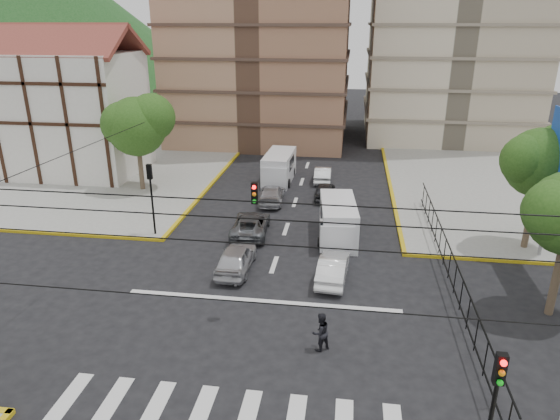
% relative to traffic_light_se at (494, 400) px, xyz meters
% --- Properties ---
extents(ground, '(160.00, 160.00, 0.00)m').
position_rel_traffic_light_se_xyz_m(ground, '(-7.80, 7.80, -3.11)').
color(ground, black).
rests_on(ground, ground).
extents(sidewalk_nw, '(26.00, 26.00, 0.15)m').
position_rel_traffic_light_se_xyz_m(sidewalk_nw, '(-27.80, 27.80, -3.04)').
color(sidewalk_nw, gray).
rests_on(sidewalk_nw, ground).
extents(crosswalk_stripes, '(12.00, 2.40, 0.01)m').
position_rel_traffic_light_se_xyz_m(crosswalk_stripes, '(-7.80, 1.80, -3.11)').
color(crosswalk_stripes, silver).
rests_on(crosswalk_stripes, ground).
extents(stop_line, '(13.00, 0.40, 0.01)m').
position_rel_traffic_light_se_xyz_m(stop_line, '(-7.80, 9.00, -3.11)').
color(stop_line, silver).
rests_on(stop_line, ground).
extents(tudor_building, '(10.80, 8.05, 12.23)m').
position_rel_traffic_light_se_xyz_m(tudor_building, '(-26.80, 27.80, 2.14)').
color(tudor_building, silver).
rests_on(tudor_building, ground).
extents(distant_hill, '(70.00, 70.00, 28.00)m').
position_rel_traffic_light_se_xyz_m(distant_hill, '(-62.80, 77.80, 10.89)').
color(distant_hill, '#174719').
rests_on(distant_hill, ground).
extents(park_fence, '(0.10, 22.50, 1.66)m').
position_rel_traffic_light_se_xyz_m(park_fence, '(1.20, 12.30, -3.11)').
color(park_fence, black).
rests_on(park_fence, ground).
extents(tree_park_c, '(4.65, 3.80, 7.25)m').
position_rel_traffic_light_se_xyz_m(tree_park_c, '(6.29, 16.81, 2.22)').
color(tree_park_c, '#473828').
rests_on(tree_park_c, ground).
extents(tree_tudor, '(5.39, 4.40, 7.43)m').
position_rel_traffic_light_se_xyz_m(tree_tudor, '(-19.70, 23.81, 2.11)').
color(tree_tudor, '#473828').
rests_on(tree_tudor, ground).
extents(traffic_light_se, '(0.28, 0.22, 4.40)m').
position_rel_traffic_light_se_xyz_m(traffic_light_se, '(0.00, 0.00, 0.00)').
color(traffic_light_se, black).
rests_on(traffic_light_se, ground).
extents(traffic_light_nw, '(0.28, 0.22, 4.40)m').
position_rel_traffic_light_se_xyz_m(traffic_light_nw, '(-15.60, 15.60, 0.00)').
color(traffic_light_nw, black).
rests_on(traffic_light_nw, ground).
extents(traffic_light_hanging, '(18.00, 9.12, 0.92)m').
position_rel_traffic_light_se_xyz_m(traffic_light_hanging, '(-7.80, 5.76, 2.79)').
color(traffic_light_hanging, black).
rests_on(traffic_light_hanging, ground).
extents(van_right_lane, '(2.48, 5.29, 2.31)m').
position_rel_traffic_light_se_xyz_m(van_right_lane, '(-4.53, 16.58, -1.99)').
color(van_right_lane, silver).
rests_on(van_right_lane, ground).
extents(van_left_lane, '(2.21, 5.29, 2.36)m').
position_rel_traffic_light_se_xyz_m(van_left_lane, '(-9.67, 27.46, -1.97)').
color(van_left_lane, silver).
rests_on(van_left_lane, ground).
extents(car_silver_front_left, '(1.68, 4.14, 1.41)m').
position_rel_traffic_light_se_xyz_m(car_silver_front_left, '(-9.68, 11.92, -2.41)').
color(car_silver_front_left, '#B2B3B7').
rests_on(car_silver_front_left, ground).
extents(car_white_front_right, '(1.65, 4.05, 1.30)m').
position_rel_traffic_light_se_xyz_m(car_white_front_right, '(-4.59, 11.63, -2.46)').
color(car_white_front_right, white).
rests_on(car_white_front_right, ground).
extents(car_grey_mid_left, '(2.37, 4.67, 1.26)m').
position_rel_traffic_light_se_xyz_m(car_grey_mid_left, '(-9.87, 16.76, -2.48)').
color(car_grey_mid_left, '#5B5F63').
rests_on(car_grey_mid_left, ground).
extents(car_silver_rear_left, '(1.98, 4.34, 1.23)m').
position_rel_traffic_light_se_xyz_m(car_silver_rear_left, '(-9.49, 22.57, -2.50)').
color(car_silver_rear_left, '#ABABB0').
rests_on(car_silver_rear_left, ground).
extents(car_darkgrey_mid_right, '(1.53, 3.64, 1.23)m').
position_rel_traffic_light_se_xyz_m(car_darkgrey_mid_right, '(-5.69, 23.93, -2.50)').
color(car_darkgrey_mid_right, '#2A2A2D').
rests_on(car_darkgrey_mid_right, ground).
extents(car_white_rear_right, '(1.38, 3.79, 1.24)m').
position_rel_traffic_light_se_xyz_m(car_white_rear_right, '(-6.11, 28.12, -2.49)').
color(car_white_rear_right, white).
rests_on(car_white_rear_right, ground).
extents(pedestrian_crosswalk, '(1.01, 0.99, 1.64)m').
position_rel_traffic_light_se_xyz_m(pedestrian_crosswalk, '(-4.85, 5.74, -2.29)').
color(pedestrian_crosswalk, black).
rests_on(pedestrian_crosswalk, ground).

